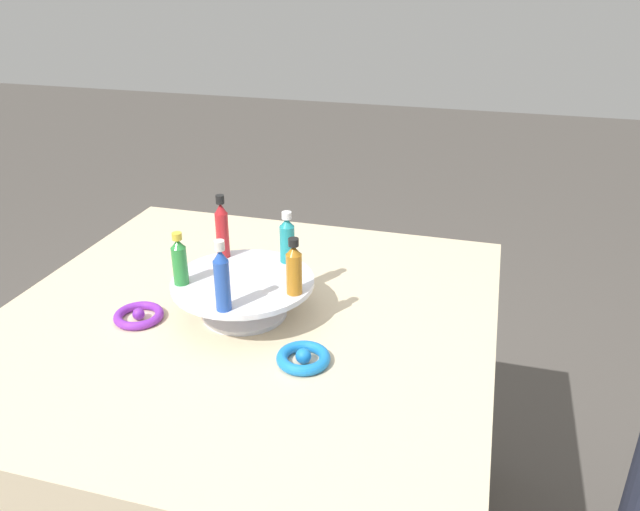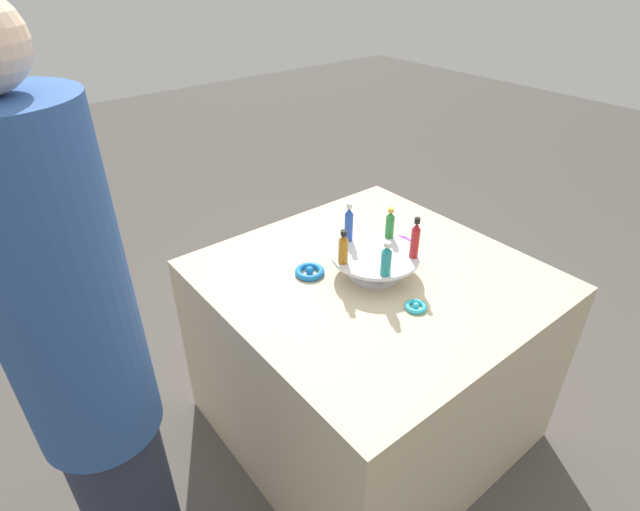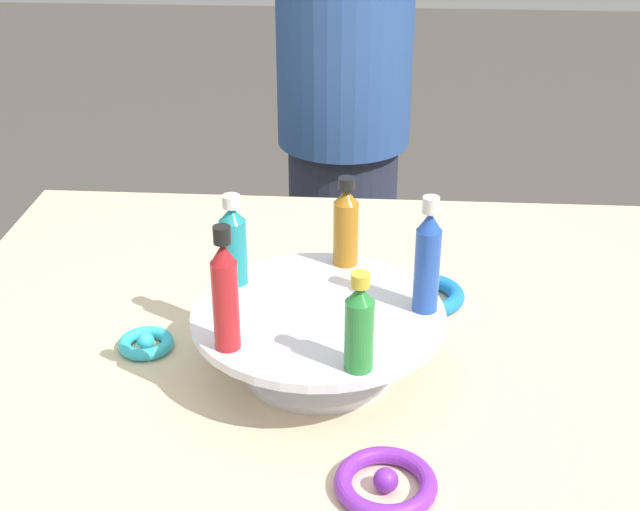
{
  "view_description": "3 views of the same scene",
  "coord_description": "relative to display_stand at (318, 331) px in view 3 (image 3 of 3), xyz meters",
  "views": [
    {
      "loc": [
        -0.49,
        1.12,
        1.5
      ],
      "look_at": [
        -0.18,
        -0.0,
        0.95
      ],
      "focal_mm": 35.0,
      "sensor_mm": 36.0,
      "label": 1
    },
    {
      "loc": [
        -1.08,
        -1.04,
        1.79
      ],
      "look_at": [
        -0.25,
        -0.0,
        0.96
      ],
      "focal_mm": 28.0,
      "sensor_mm": 36.0,
      "label": 2
    },
    {
      "loc": [
        0.94,
        0.07,
        1.43
      ],
      "look_at": [
        -0.04,
        -0.0,
        0.92
      ],
      "focal_mm": 50.0,
      "sensor_mm": 36.0,
      "label": 3
    }
  ],
  "objects": [
    {
      "name": "bottle_green",
      "position": [
        0.12,
        0.05,
        0.08
      ],
      "size": [
        0.03,
        0.03,
        0.12
      ],
      "color": "#288438",
      "rests_on": "display_stand"
    },
    {
      "name": "person_figure",
      "position": [
        -0.98,
        -0.01,
        0.04
      ],
      "size": [
        0.3,
        0.3,
        1.75
      ],
      "rotation": [
        0.0,
        0.0,
        0.01
      ],
      "color": "#282D42",
      "rests_on": "ground_plane"
    },
    {
      "name": "ribbon_bow_purple",
      "position": [
        0.22,
        0.09,
        -0.05
      ],
      "size": [
        0.11,
        0.11,
        0.03
      ],
      "color": "purple",
      "rests_on": "party_table"
    },
    {
      "name": "ribbon_bow_blue",
      "position": [
        -0.18,
        0.14,
        -0.05
      ],
      "size": [
        0.11,
        0.11,
        0.03
      ],
      "color": "blue",
      "rests_on": "party_table"
    },
    {
      "name": "ribbon_bow_teal",
      "position": [
        -0.03,
        -0.23,
        -0.05
      ],
      "size": [
        0.07,
        0.07,
        0.02
      ],
      "color": "#2DB7CC",
      "rests_on": "party_table"
    },
    {
      "name": "bottle_blue",
      "position": [
        -0.01,
        0.13,
        0.1
      ],
      "size": [
        0.03,
        0.03,
        0.15
      ],
      "color": "#234CAD",
      "rests_on": "display_stand"
    },
    {
      "name": "display_stand",
      "position": [
        0.0,
        0.0,
        0.0
      ],
      "size": [
        0.31,
        0.31,
        0.09
      ],
      "color": "silver",
      "rests_on": "party_table"
    },
    {
      "name": "bottle_teal",
      "position": [
        -0.07,
        -0.11,
        0.09
      ],
      "size": [
        0.03,
        0.03,
        0.12
      ],
      "color": "teal",
      "rests_on": "display_stand"
    },
    {
      "name": "bottle_amber",
      "position": [
        -0.13,
        0.03,
        0.09
      ],
      "size": [
        0.03,
        0.03,
        0.12
      ],
      "color": "#AD6B19",
      "rests_on": "display_stand"
    },
    {
      "name": "bottle_red",
      "position": [
        0.09,
        -0.1,
        0.1
      ],
      "size": [
        0.03,
        0.03,
        0.15
      ],
      "color": "#B21E23",
      "rests_on": "display_stand"
    }
  ]
}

